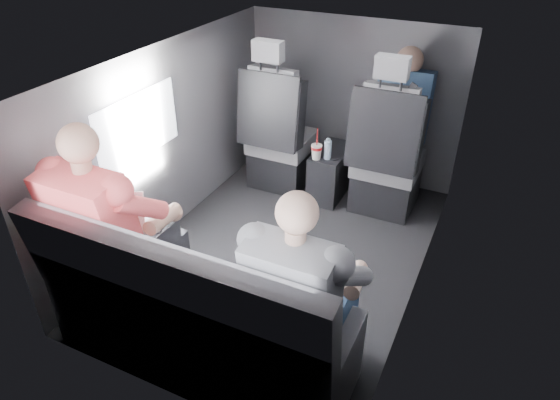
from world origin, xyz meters
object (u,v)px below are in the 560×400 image
at_px(front_seat_right, 386,164).
at_px(center_console, 331,173).
at_px(soda_cup, 317,151).
at_px(passenger_front_right, 403,109).
at_px(laptop_white, 127,216).
at_px(front_seat_left, 279,142).
at_px(laptop_black, 312,270).
at_px(water_bottle, 328,150).
at_px(rear_bench, 197,319).
at_px(passenger_rear_left, 114,228).
at_px(passenger_rear_right, 304,293).

relative_size(front_seat_right, center_console, 2.64).
xyz_separation_m(soda_cup, passenger_front_right, (0.53, 0.41, 0.28)).
distance_m(soda_cup, laptop_white, 1.62).
relative_size(front_seat_left, passenger_front_right, 1.59).
distance_m(laptop_black, passenger_front_right, 1.92).
height_order(water_bottle, passenger_front_right, passenger_front_right).
bearing_deg(rear_bench, passenger_front_right, 77.73).
bearing_deg(water_bottle, rear_bench, -90.46).
bearing_deg(laptop_black, water_bottle, 108.02).
relative_size(water_bottle, passenger_rear_left, 0.13).
height_order(front_seat_left, water_bottle, front_seat_left).
relative_size(soda_cup, laptop_black, 0.69).
bearing_deg(front_seat_left, front_seat_right, 0.00).
xyz_separation_m(passenger_rear_right, passenger_front_right, (-0.07, 2.06, 0.13)).
bearing_deg(soda_cup, laptop_black, -68.98).
xyz_separation_m(front_seat_right, rear_bench, (-0.45, -1.90, -0.09)).
distance_m(front_seat_left, passenger_rear_left, 1.83).
relative_size(water_bottle, laptop_black, 0.45).
height_order(center_console, laptop_black, laptop_black).
bearing_deg(laptop_black, laptop_white, -179.10).
bearing_deg(passenger_rear_right, laptop_black, 99.52).
height_order(rear_bench, soda_cup, rear_bench).
relative_size(center_console, laptop_white, 1.10).
relative_size(soda_cup, passenger_front_right, 0.32).
height_order(front_seat_right, soda_cup, front_seat_right).
relative_size(rear_bench, laptop_black, 4.34).
bearing_deg(front_seat_left, laptop_black, -59.67).
height_order(water_bottle, laptop_white, laptop_white).
xyz_separation_m(soda_cup, passenger_rear_left, (-0.48, -1.66, 0.19)).
height_order(center_console, passenger_front_right, passenger_front_right).
distance_m(rear_bench, passenger_rear_left, 0.65).
distance_m(rear_bench, passenger_front_right, 2.25).
bearing_deg(water_bottle, passenger_rear_right, -72.69).
xyz_separation_m(laptop_white, passenger_rear_right, (1.12, -0.13, -0.02)).
bearing_deg(front_seat_right, front_seat_left, 180.00).
bearing_deg(passenger_front_right, water_bottle, -141.50).
distance_m(rear_bench, water_bottle, 1.81).
height_order(front_seat_left, laptop_white, front_seat_left).
distance_m(front_seat_left, passenger_rear_right, 2.07).
height_order(water_bottle, laptop_black, laptop_black).
bearing_deg(passenger_front_right, laptop_black, -88.51).
distance_m(water_bottle, passenger_rear_right, 1.79).
bearing_deg(laptop_black, soda_cup, 111.02).
relative_size(laptop_white, laptop_black, 1.19).
bearing_deg(laptop_white, passenger_front_right, 61.69).
bearing_deg(front_seat_left, soda_cup, -20.73).
height_order(laptop_black, passenger_front_right, passenger_front_right).
bearing_deg(laptop_white, soda_cup, 71.51).
relative_size(front_seat_left, center_console, 2.64).
distance_m(front_seat_right, passenger_front_right, 0.43).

